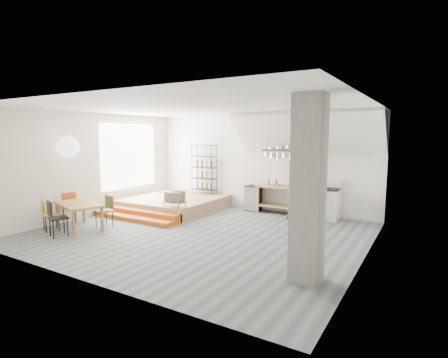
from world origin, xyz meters
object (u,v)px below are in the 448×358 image
Objects in this scene: dining_table at (78,206)px; mini_fridge at (254,198)px; stove at (329,204)px; rolling_cart at (305,200)px.

mini_fridge is (2.96, 4.57, -0.22)m from dining_table.
stove is 0.74m from rolling_cart.
mini_fridge reaches higher than dining_table.
rolling_cart is at bearing -14.54° from mini_fridge.
stove is 1.40× the size of mini_fridge.
mini_fridge is at bearing -179.87° from rolling_cart.
stove is 1.13× the size of rolling_cart.
stove is at bearing -1.01° from mini_fridge.
rolling_cart is 1.24× the size of mini_fridge.
rolling_cart is (-0.57, -0.46, 0.12)m from stove.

